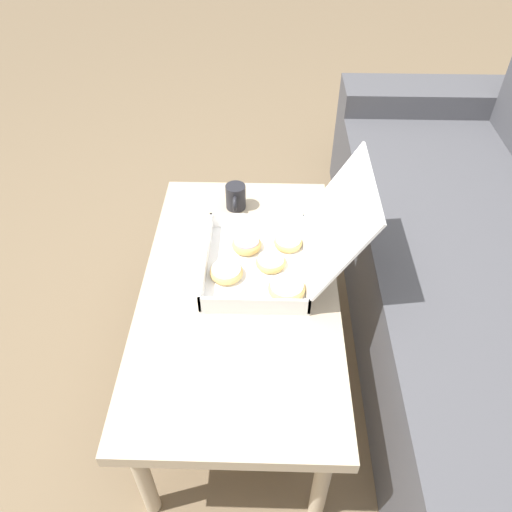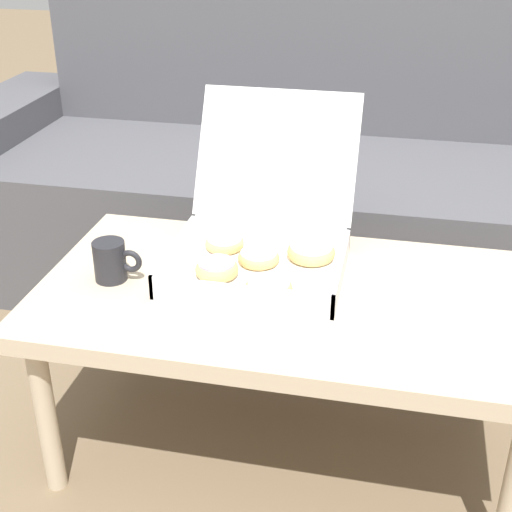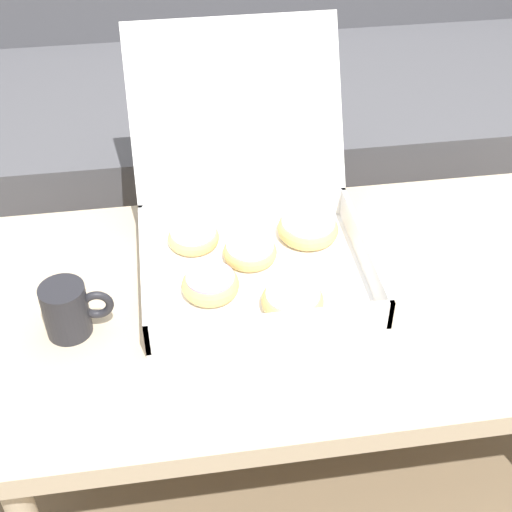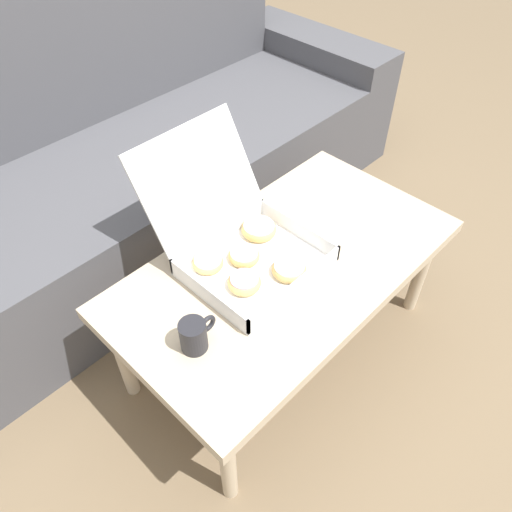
# 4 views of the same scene
# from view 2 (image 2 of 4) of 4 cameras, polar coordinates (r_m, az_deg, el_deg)

# --- Properties ---
(ground_plane) EXTENTS (12.00, 12.00, 0.00)m
(ground_plane) POSITION_cam_2_polar(r_m,az_deg,el_deg) (1.83, 2.66, -13.42)
(ground_plane) COLOR #756047
(couch) EXTENTS (2.53, 0.84, 0.99)m
(couch) POSITION_cam_2_polar(r_m,az_deg,el_deg) (2.37, 6.25, 5.74)
(couch) COLOR #4C4C51
(couch) RESTS_ON ground_plane
(coffee_table) EXTENTS (1.07, 0.59, 0.43)m
(coffee_table) POSITION_cam_2_polar(r_m,az_deg,el_deg) (1.54, 2.55, -4.15)
(coffee_table) COLOR #C6B293
(coffee_table) RESTS_ON ground_plane
(pastry_box) EXTENTS (0.38, 0.47, 0.34)m
(pastry_box) POSITION_cam_2_polar(r_m,az_deg,el_deg) (1.60, 0.56, 1.25)
(pastry_box) COLOR white
(pastry_box) RESTS_ON coffee_table
(coffee_mug) EXTENTS (0.11, 0.07, 0.09)m
(coffee_mug) POSITION_cam_2_polar(r_m,az_deg,el_deg) (1.57, -11.50, -0.38)
(coffee_mug) COLOR #232328
(coffee_mug) RESTS_ON coffee_table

